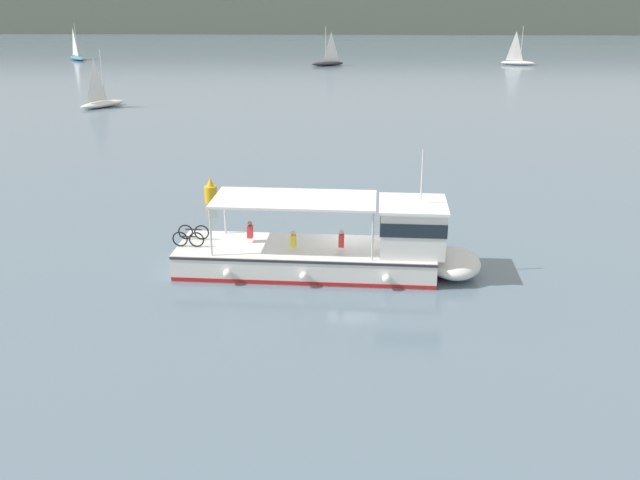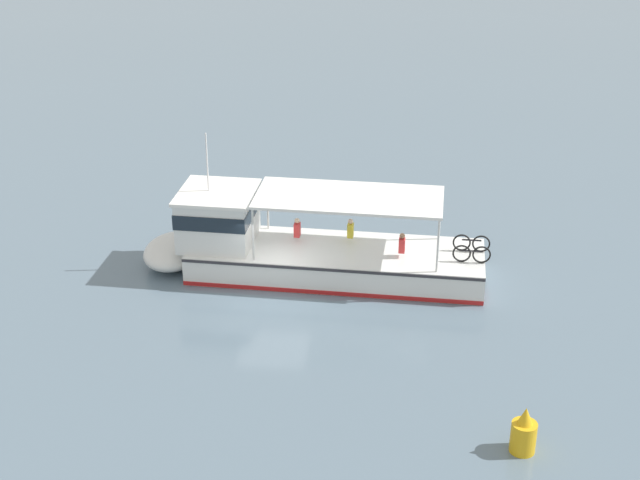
{
  "view_description": "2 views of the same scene",
  "coord_description": "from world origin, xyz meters",
  "px_view_note": "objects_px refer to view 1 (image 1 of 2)",
  "views": [
    {
      "loc": [
        -0.76,
        -29.5,
        11.68
      ],
      "look_at": [
        -1.59,
        -1.41,
        1.4
      ],
      "focal_mm": 40.18,
      "sensor_mm": 36.0,
      "label": 1
    },
    {
      "loc": [
        -4.22,
        28.69,
        15.8
      ],
      "look_at": [
        -1.59,
        -1.41,
        1.4
      ],
      "focal_mm": 51.27,
      "sensor_mm": 36.0,
      "label": 2
    }
  ],
  "objects_px": {
    "sailboat_horizon_east": "(518,61)",
    "channel_buoy": "(211,192)",
    "sailboat_far_right": "(328,62)",
    "sailboat_off_stern": "(102,102)",
    "ferry_main": "(344,249)",
    "sailboat_off_bow": "(77,56)"
  },
  "relations": [
    {
      "from": "sailboat_horizon_east",
      "to": "channel_buoy",
      "type": "height_order",
      "value": "sailboat_horizon_east"
    },
    {
      "from": "sailboat_far_right",
      "to": "sailboat_off_stern",
      "type": "height_order",
      "value": "same"
    },
    {
      "from": "sailboat_far_right",
      "to": "sailboat_horizon_east",
      "type": "height_order",
      "value": "same"
    },
    {
      "from": "sailboat_horizon_east",
      "to": "sailboat_off_stern",
      "type": "relative_size",
      "value": 1.0
    },
    {
      "from": "ferry_main",
      "to": "sailboat_far_right",
      "type": "relative_size",
      "value": 2.4
    },
    {
      "from": "sailboat_horizon_east",
      "to": "sailboat_far_right",
      "type": "bearing_deg",
      "value": -176.21
    },
    {
      "from": "sailboat_far_right",
      "to": "sailboat_off_stern",
      "type": "distance_m",
      "value": 41.46
    },
    {
      "from": "ferry_main",
      "to": "sailboat_off_bow",
      "type": "distance_m",
      "value": 92.13
    },
    {
      "from": "sailboat_horizon_east",
      "to": "sailboat_off_bow",
      "type": "relative_size",
      "value": 1.0
    },
    {
      "from": "ferry_main",
      "to": "channel_buoy",
      "type": "distance_m",
      "value": 12.34
    },
    {
      "from": "ferry_main",
      "to": "channel_buoy",
      "type": "relative_size",
      "value": 9.26
    },
    {
      "from": "ferry_main",
      "to": "sailboat_far_right",
      "type": "distance_m",
      "value": 76.32
    },
    {
      "from": "sailboat_horizon_east",
      "to": "channel_buoy",
      "type": "bearing_deg",
      "value": -115.48
    },
    {
      "from": "sailboat_off_bow",
      "to": "ferry_main",
      "type": "bearing_deg",
      "value": -63.91
    },
    {
      "from": "sailboat_far_right",
      "to": "sailboat_off_stern",
      "type": "bearing_deg",
      "value": -120.66
    },
    {
      "from": "sailboat_off_stern",
      "to": "sailboat_off_bow",
      "type": "distance_m",
      "value": 45.51
    },
    {
      "from": "sailboat_far_right",
      "to": "ferry_main",
      "type": "bearing_deg",
      "value": -88.4
    },
    {
      "from": "sailboat_off_stern",
      "to": "channel_buoy",
      "type": "height_order",
      "value": "sailboat_off_stern"
    },
    {
      "from": "sailboat_off_stern",
      "to": "channel_buoy",
      "type": "distance_m",
      "value": 34.61
    },
    {
      "from": "ferry_main",
      "to": "sailboat_off_bow",
      "type": "bearing_deg",
      "value": 116.09
    },
    {
      "from": "ferry_main",
      "to": "sailboat_off_stern",
      "type": "distance_m",
      "value": 46.82
    },
    {
      "from": "channel_buoy",
      "to": "sailboat_far_right",
      "type": "bearing_deg",
      "value": 85.49
    }
  ]
}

